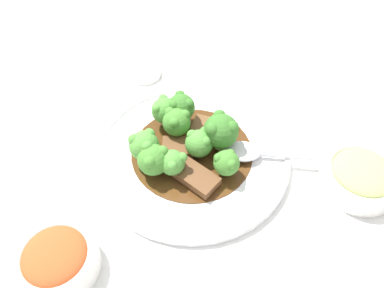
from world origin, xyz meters
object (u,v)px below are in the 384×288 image
at_px(broccoli_floret_2, 177,122).
at_px(sauce_dish, 145,73).
at_px(side_bowl_kimchi, 57,259).
at_px(beef_strip_0, 178,148).
at_px(broccoli_floret_1, 221,130).
at_px(broccoli_floret_5, 175,163).
at_px(beef_strip_2, 214,128).
at_px(broccoli_floret_3, 200,142).
at_px(broccoli_floret_4, 181,107).
at_px(beef_strip_1, 196,177).
at_px(main_plate, 192,154).
at_px(broccoli_floret_8, 153,159).
at_px(broccoli_floret_0, 144,145).
at_px(broccoli_floret_7, 164,110).
at_px(side_bowl_appetizer, 361,176).
at_px(serving_spoon, 257,153).
at_px(broccoli_floret_6, 227,163).

height_order(broccoli_floret_2, sauce_dish, broccoli_floret_2).
bearing_deg(side_bowl_kimchi, beef_strip_0, -5.82).
distance_m(broccoli_floret_1, broccoli_floret_2, 0.07).
bearing_deg(broccoli_floret_5, beef_strip_2, -0.53).
bearing_deg(broccoli_floret_3, beef_strip_2, 7.38).
relative_size(beef_strip_2, broccoli_floret_4, 1.40).
xyz_separation_m(beef_strip_1, beef_strip_2, (0.10, 0.03, -0.00)).
bearing_deg(side_bowl_kimchi, beef_strip_2, -8.76).
relative_size(main_plate, beef_strip_2, 3.97).
bearing_deg(broccoli_floret_8, broccoli_floret_2, 8.73).
distance_m(main_plate, broccoli_floret_1, 0.07).
distance_m(broccoli_floret_0, broccoli_floret_1, 0.12).
relative_size(broccoli_floret_0, broccoli_floret_2, 1.02).
relative_size(broccoli_floret_7, side_bowl_appetizer, 0.45).
height_order(main_plate, beef_strip_2, beef_strip_2).
xyz_separation_m(serving_spoon, side_bowl_kimchi, (-0.30, 0.13, -0.00)).
bearing_deg(broccoli_floret_0, broccoli_floret_3, -47.43).
bearing_deg(broccoli_floret_2, beef_strip_0, -142.82).
distance_m(broccoli_floret_5, broccoli_floret_6, 0.08).
bearing_deg(beef_strip_2, broccoli_floret_8, 166.01).
xyz_separation_m(broccoli_floret_8, serving_spoon, (0.11, -0.12, -0.02)).
relative_size(broccoli_floret_8, sauce_dish, 0.79).
height_order(broccoli_floret_2, broccoli_floret_3, broccoli_floret_2).
xyz_separation_m(broccoli_floret_1, broccoli_floret_4, (0.01, 0.08, -0.00)).
distance_m(beef_strip_2, broccoli_floret_0, 0.13).
bearing_deg(broccoli_floret_2, beef_strip_1, -127.53).
distance_m(side_bowl_appetizer, sauce_dish, 0.44).
bearing_deg(broccoli_floret_2, main_plate, -107.95).
bearing_deg(beef_strip_2, broccoli_floret_0, 153.88).
height_order(beef_strip_0, side_bowl_appetizer, side_bowl_appetizer).
height_order(beef_strip_2, broccoli_floret_0, broccoli_floret_0).
bearing_deg(broccoli_floret_2, broccoli_floret_8, -171.27).
distance_m(broccoli_floret_1, side_bowl_kimchi, 0.29).
distance_m(broccoli_floret_2, broccoli_floret_5, 0.08).
bearing_deg(broccoli_floret_8, broccoli_floret_6, -58.82).
height_order(beef_strip_2, broccoli_floret_2, broccoli_floret_2).
relative_size(broccoli_floret_7, serving_spoon, 0.24).
bearing_deg(side_bowl_kimchi, broccoli_floret_0, 2.45).
height_order(broccoli_floret_6, broccoli_floret_7, broccoli_floret_7).
relative_size(broccoli_floret_6, side_bowl_appetizer, 0.37).
bearing_deg(sauce_dish, main_plate, -122.70).
distance_m(main_plate, sauce_dish, 0.23).
bearing_deg(broccoli_floret_8, sauce_dish, 41.66).
xyz_separation_m(broccoli_floret_0, broccoli_floret_4, (0.10, -0.00, 0.00)).
xyz_separation_m(broccoli_floret_7, broccoli_floret_8, (-0.09, -0.05, -0.00)).
distance_m(broccoli_floret_4, broccoli_floret_5, 0.11).
height_order(broccoli_floret_4, sauce_dish, broccoli_floret_4).
bearing_deg(side_bowl_kimchi, side_bowl_appetizer, -39.62).
relative_size(main_plate, broccoli_floret_5, 7.10).
bearing_deg(broccoli_floret_5, broccoli_floret_3, -8.36).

